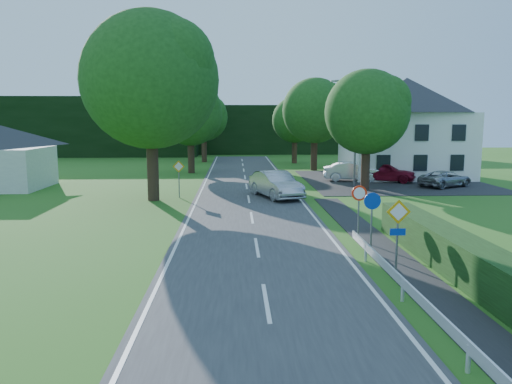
{
  "coord_description": "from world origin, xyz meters",
  "views": [
    {
      "loc": [
        -0.85,
        -7.29,
        5.12
      ],
      "look_at": [
        0.16,
        16.78,
        1.56
      ],
      "focal_mm": 35.0,
      "sensor_mm": 36.0,
      "label": 1
    }
  ],
  "objects_px": {
    "motorcycle": "(265,176)",
    "parked_car_silver_a": "(353,171)",
    "parasol": "(375,169)",
    "moving_car": "(276,184)",
    "parked_car_silver_b": "(445,179)",
    "parked_car_red": "(385,172)",
    "streetlight": "(354,127)"
  },
  "relations": [
    {
      "from": "motorcycle",
      "to": "parked_car_silver_a",
      "type": "xyz_separation_m",
      "value": [
        7.25,
        0.36,
        0.29
      ]
    },
    {
      "from": "motorcycle",
      "to": "parasol",
      "type": "distance_m",
      "value": 9.47
    },
    {
      "from": "moving_car",
      "to": "parasol",
      "type": "bearing_deg",
      "value": 25.68
    },
    {
      "from": "moving_car",
      "to": "parked_car_silver_b",
      "type": "bearing_deg",
      "value": -0.4
    },
    {
      "from": "parked_car_red",
      "to": "parasol",
      "type": "relative_size",
      "value": 2.41
    },
    {
      "from": "parked_car_red",
      "to": "motorcycle",
      "type": "bearing_deg",
      "value": 113.35
    },
    {
      "from": "motorcycle",
      "to": "parked_car_silver_b",
      "type": "xyz_separation_m",
      "value": [
        13.41,
        -3.35,
        0.11
      ]
    },
    {
      "from": "parked_car_red",
      "to": "parked_car_silver_a",
      "type": "distance_m",
      "value": 2.61
    },
    {
      "from": "motorcycle",
      "to": "parked_car_silver_b",
      "type": "bearing_deg",
      "value": -28.29
    },
    {
      "from": "parked_car_silver_a",
      "to": "parasol",
      "type": "height_order",
      "value": "parasol"
    },
    {
      "from": "streetlight",
      "to": "parked_car_silver_b",
      "type": "xyz_separation_m",
      "value": [
        6.87,
        -0.77,
        -3.82
      ]
    },
    {
      "from": "streetlight",
      "to": "parked_car_red",
      "type": "bearing_deg",
      "value": 36.26
    },
    {
      "from": "streetlight",
      "to": "parked_car_red",
      "type": "relative_size",
      "value": 1.7
    },
    {
      "from": "parked_car_silver_b",
      "to": "parked_car_silver_a",
      "type": "bearing_deg",
      "value": 29.77
    },
    {
      "from": "motorcycle",
      "to": "parasol",
      "type": "relative_size",
      "value": 0.96
    },
    {
      "from": "parked_car_silver_b",
      "to": "moving_car",
      "type": "bearing_deg",
      "value": 80.18
    },
    {
      "from": "moving_car",
      "to": "parked_car_silver_a",
      "type": "distance_m",
      "value": 10.88
    },
    {
      "from": "streetlight",
      "to": "moving_car",
      "type": "relative_size",
      "value": 1.55
    },
    {
      "from": "streetlight",
      "to": "parasol",
      "type": "distance_m",
      "value": 5.97
    },
    {
      "from": "parked_car_red",
      "to": "parked_car_silver_b",
      "type": "xyz_separation_m",
      "value": [
        3.61,
        -3.16,
        -0.2
      ]
    },
    {
      "from": "streetlight",
      "to": "motorcycle",
      "type": "distance_m",
      "value": 8.05
    },
    {
      "from": "streetlight",
      "to": "parked_car_silver_b",
      "type": "distance_m",
      "value": 7.9
    },
    {
      "from": "streetlight",
      "to": "parked_car_red",
      "type": "height_order",
      "value": "streetlight"
    },
    {
      "from": "motorcycle",
      "to": "parasol",
      "type": "xyz_separation_m",
      "value": [
        9.37,
        1.28,
        0.39
      ]
    },
    {
      "from": "streetlight",
      "to": "motorcycle",
      "type": "relative_size",
      "value": 4.27
    },
    {
      "from": "parked_car_silver_b",
      "to": "parasol",
      "type": "bearing_deg",
      "value": 11.93
    },
    {
      "from": "motorcycle",
      "to": "parked_car_silver_b",
      "type": "relative_size",
      "value": 0.43
    },
    {
      "from": "moving_car",
      "to": "motorcycle",
      "type": "height_order",
      "value": "moving_car"
    },
    {
      "from": "parked_car_silver_a",
      "to": "parked_car_silver_b",
      "type": "height_order",
      "value": "parked_car_silver_a"
    },
    {
      "from": "parasol",
      "to": "parked_car_red",
      "type": "bearing_deg",
      "value": -74.02
    },
    {
      "from": "parked_car_red",
      "to": "parked_car_silver_b",
      "type": "bearing_deg",
      "value": -106.7
    },
    {
      "from": "moving_car",
      "to": "parked_car_silver_b",
      "type": "relative_size",
      "value": 1.19
    }
  ]
}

